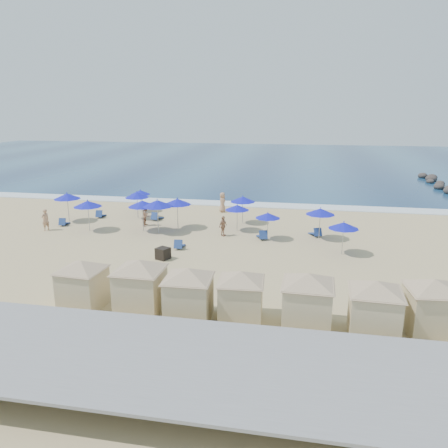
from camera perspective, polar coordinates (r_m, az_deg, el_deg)
The scene contains 34 objects.
ground at distance 30.27m, azimuth -4.16°, elevation -3.49°, with size 160.00×160.00×0.00m, color tan.
ocean at distance 83.63m, azimuth 5.58°, elevation 8.24°, with size 160.00×80.00×0.06m, color navy.
surf_line at distance 44.90m, azimuth 0.89°, elevation 2.66°, with size 160.00×2.50×0.08m, color white.
seawall at distance 18.37m, azimuth -15.35°, elevation -14.50°, with size 160.00×6.10×1.22m.
trash_bin at distance 28.70m, azimuth -7.97°, elevation -3.83°, with size 0.76×0.76×0.76m, color black.
cabana_0 at distance 22.50m, azimuth -18.04°, elevation -6.70°, with size 4.20×4.20×2.64m.
cabana_1 at distance 21.35m, azimuth -10.93°, elevation -7.04°, with size 4.56×4.56×2.86m.
cabana_2 at distance 20.25m, azimuth -4.67°, elevation -8.23°, with size 4.38×4.38×2.75m.
cabana_3 at distance 20.11m, azimuth 2.23°, elevation -8.55°, with size 4.20×4.20×2.64m.
cabana_4 at distance 19.70m, azimuth 10.88°, elevation -8.95°, with size 4.55×4.55×2.85m.
cabana_5 at distance 19.80m, azimuth 19.13°, elevation -9.53°, with size 4.44×4.44×2.79m.
cabana_6 at distance 20.99m, azimuth 25.56°, elevation -8.86°, with size 4.36×4.36×2.75m.
umbrella_0 at distance 39.85m, azimuth -19.82°, elevation 3.44°, with size 2.26×2.26×2.57m.
umbrella_1 at distance 36.20m, azimuth -17.38°, elevation 2.54°, with size 2.25×2.25×2.56m.
umbrella_2 at distance 42.07m, azimuth -10.87°, elevation 4.09°, with size 1.87×1.87×2.13m.
umbrella_3 at distance 35.03m, azimuth -10.63°, elevation 2.63°, with size 2.28×2.28×2.59m.
umbrella_4 at distance 39.40m, azimuth -11.31°, elevation 3.74°, with size 2.14×2.14×2.44m.
umbrella_5 at distance 35.50m, azimuth -6.12°, elevation 2.93°, with size 2.26×2.26×2.57m.
umbrella_6 at distance 34.31m, azimuth -8.70°, elevation 2.69°, with size 2.41×2.41×2.75m.
umbrella_7 at distance 34.61m, azimuth 1.74°, elevation 2.17°, with size 1.94×1.94×2.21m.
umbrella_8 at distance 32.44m, azimuth 5.75°, elevation 1.12°, with size 1.87×1.87×2.13m.
umbrella_9 at distance 36.92m, azimuth 2.46°, elevation 3.25°, with size 2.12×2.12×2.42m.
umbrella_10 at distance 33.07m, azimuth 12.48°, elevation 1.61°, with size 2.16×2.16×2.46m.
umbrella_11 at distance 29.98m, azimuth 15.36°, elevation -0.19°, with size 2.03×2.03×2.31m.
beach_chair_0 at distance 39.02m, azimuth -20.20°, elevation 0.18°, with size 0.80×1.36×0.70m.
beach_chair_1 at distance 40.89m, azimuth -15.84°, elevation 1.19°, with size 0.73×1.38×0.73m.
beach_chair_2 at distance 38.87m, azimuth -8.81°, elevation 0.91°, with size 0.85×1.48×0.77m.
beach_chair_3 at distance 30.76m, azimuth -5.87°, elevation -2.74°, with size 0.68×1.36×0.73m.
beach_chair_4 at distance 32.90m, azimuth 5.02°, elevation -1.52°, with size 1.01×1.51×0.77m.
beach_chair_5 at distance 34.25m, azimuth 11.90°, elevation -1.15°, with size 1.09×1.48×0.74m.
beachgoer_0 at distance 37.81m, azimuth -22.30°, elevation 0.52°, with size 0.64×0.42×1.75m, color tan.
beachgoer_1 at distance 37.02m, azimuth -10.15°, elevation 1.11°, with size 0.84×0.66×1.74m, color tan.
beachgoer_2 at distance 33.46m, azimuth -0.13°, elevation -0.27°, with size 0.91×0.38×1.56m, color tan.
beachgoer_3 at distance 41.27m, azimuth -0.21°, elevation 2.86°, with size 0.92×0.60×1.87m, color tan.
Camera 1 is at (7.50, -27.76, 9.48)m, focal length 35.00 mm.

